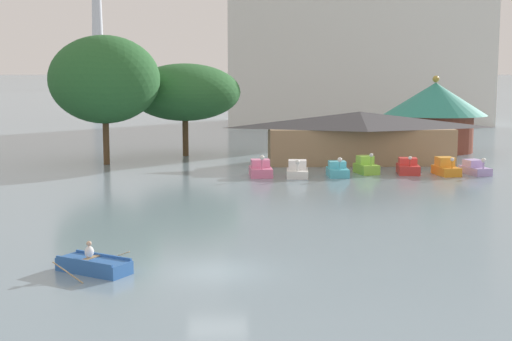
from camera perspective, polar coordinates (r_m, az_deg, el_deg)
ground_plane at (r=30.82m, az=-3.00°, el=-7.82°), size 2000.00×2000.00×0.00m
rowboat_with_rower at (r=31.34m, az=-12.44°, el=-7.16°), size 3.34×3.31×1.31m
pedal_boat_pink at (r=57.49m, az=0.36°, el=0.08°), size 1.82×2.73×1.79m
pedal_boat_white at (r=57.23m, az=3.22°, el=0.01°), size 1.84×2.80×1.48m
pedal_boat_cyan at (r=57.75m, az=6.33°, el=0.02°), size 1.56×2.49×1.62m
pedal_boat_lime at (r=59.66m, az=8.51°, el=0.32°), size 1.88×2.59×1.74m
pedal_boat_red at (r=60.11m, az=11.67°, el=0.24°), size 1.90×2.73×1.55m
pedal_boat_orange at (r=60.08m, az=14.48°, el=0.19°), size 1.81×2.82×1.52m
pedal_boat_lavender at (r=61.20m, az=16.56°, el=0.16°), size 2.04×3.06×1.43m
boathouse at (r=65.94m, az=8.00°, el=2.65°), size 17.31×6.03×4.57m
green_roof_pavilion at (r=76.60m, az=13.67°, el=4.41°), size 10.32×10.32×7.65m
shoreline_tree_tall_left at (r=65.47m, az=-11.65°, el=6.91°), size 9.58×9.58×11.21m
shoreline_tree_mid at (r=70.88m, az=-5.52°, el=6.05°), size 10.61×10.61×8.83m
background_building_block at (r=114.33m, az=7.70°, el=10.02°), size 39.35×15.66×25.38m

